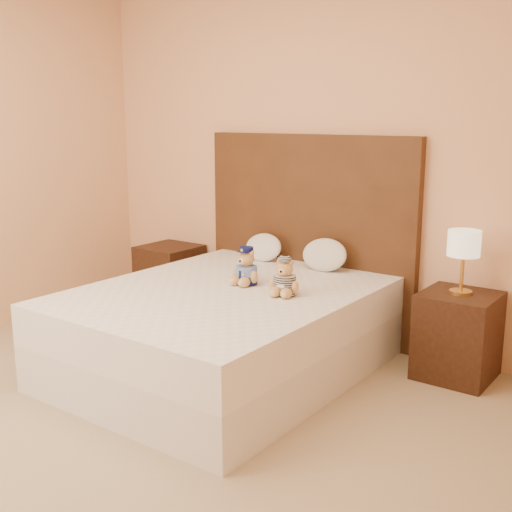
{
  "coord_description": "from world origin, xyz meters",
  "views": [
    {
      "loc": [
        2.5,
        -1.85,
        1.64
      ],
      "look_at": [
        0.07,
        1.45,
        0.73
      ],
      "focal_mm": 45.0,
      "sensor_mm": 36.0,
      "label": 1
    }
  ],
  "objects_px": {
    "pillow_left": "(263,246)",
    "nightstand_left": "(170,277)",
    "teddy_prisoner": "(285,277)",
    "pillow_right": "(324,253)",
    "bed": "(224,330)",
    "teddy_police": "(246,266)",
    "lamp": "(464,247)",
    "nightstand_right": "(458,335)"
  },
  "relations": [
    {
      "from": "pillow_right",
      "to": "bed",
      "type": "bearing_deg",
      "value": -106.82
    },
    {
      "from": "nightstand_right",
      "to": "teddy_prisoner",
      "type": "bearing_deg",
      "value": -141.91
    },
    {
      "from": "teddy_police",
      "to": "teddy_prisoner",
      "type": "distance_m",
      "value": 0.35
    },
    {
      "from": "teddy_prisoner",
      "to": "pillow_left",
      "type": "xyz_separation_m",
      "value": [
        -0.67,
        0.71,
        -0.0
      ]
    },
    {
      "from": "teddy_prisoner",
      "to": "nightstand_left",
      "type": "bearing_deg",
      "value": 146.33
    },
    {
      "from": "nightstand_left",
      "to": "teddy_prisoner",
      "type": "height_order",
      "value": "teddy_prisoner"
    },
    {
      "from": "bed",
      "to": "pillow_left",
      "type": "relative_size",
      "value": 6.34
    },
    {
      "from": "pillow_left",
      "to": "pillow_right",
      "type": "distance_m",
      "value": 0.54
    },
    {
      "from": "bed",
      "to": "teddy_police",
      "type": "relative_size",
      "value": 8.14
    },
    {
      "from": "teddy_prisoner",
      "to": "lamp",
      "type": "bearing_deg",
      "value": 26.95
    },
    {
      "from": "nightstand_left",
      "to": "pillow_left",
      "type": "xyz_separation_m",
      "value": [
        0.96,
        0.03,
        0.39
      ]
    },
    {
      "from": "teddy_police",
      "to": "teddy_prisoner",
      "type": "height_order",
      "value": "teddy_police"
    },
    {
      "from": "lamp",
      "to": "nightstand_left",
      "type": "bearing_deg",
      "value": 180.0
    },
    {
      "from": "teddy_police",
      "to": "pillow_right",
      "type": "relative_size",
      "value": 0.7
    },
    {
      "from": "nightstand_right",
      "to": "pillow_right",
      "type": "xyz_separation_m",
      "value": [
        -1.0,
        0.03,
        0.4
      ]
    },
    {
      "from": "nightstand_left",
      "to": "bed",
      "type": "bearing_deg",
      "value": -32.62
    },
    {
      "from": "nightstand_right",
      "to": "teddy_police",
      "type": "bearing_deg",
      "value": -153.24
    },
    {
      "from": "lamp",
      "to": "bed",
      "type": "bearing_deg",
      "value": -147.38
    },
    {
      "from": "lamp",
      "to": "pillow_left",
      "type": "height_order",
      "value": "lamp"
    },
    {
      "from": "teddy_prisoner",
      "to": "pillow_right",
      "type": "distance_m",
      "value": 0.72
    },
    {
      "from": "bed",
      "to": "pillow_left",
      "type": "xyz_separation_m",
      "value": [
        -0.29,
        0.83,
        0.39
      ]
    },
    {
      "from": "nightstand_left",
      "to": "teddy_prisoner",
      "type": "bearing_deg",
      "value": -22.52
    },
    {
      "from": "nightstand_left",
      "to": "lamp",
      "type": "height_order",
      "value": "lamp"
    },
    {
      "from": "bed",
      "to": "nightstand_left",
      "type": "distance_m",
      "value": 1.48
    },
    {
      "from": "nightstand_right",
      "to": "teddy_prisoner",
      "type": "xyz_separation_m",
      "value": [
        -0.86,
        -0.68,
        0.39
      ]
    },
    {
      "from": "pillow_right",
      "to": "pillow_left",
      "type": "bearing_deg",
      "value": 180.0
    },
    {
      "from": "nightstand_left",
      "to": "pillow_left",
      "type": "height_order",
      "value": "pillow_left"
    },
    {
      "from": "teddy_police",
      "to": "teddy_prisoner",
      "type": "relative_size",
      "value": 1.06
    },
    {
      "from": "nightstand_left",
      "to": "pillow_right",
      "type": "distance_m",
      "value": 1.55
    },
    {
      "from": "nightstand_right",
      "to": "pillow_left",
      "type": "relative_size",
      "value": 1.74
    },
    {
      "from": "nightstand_left",
      "to": "teddy_police",
      "type": "bearing_deg",
      "value": -25.37
    },
    {
      "from": "teddy_prisoner",
      "to": "pillow_right",
      "type": "height_order",
      "value": "pillow_right"
    },
    {
      "from": "bed",
      "to": "nightstand_left",
      "type": "height_order",
      "value": "same"
    },
    {
      "from": "bed",
      "to": "teddy_police",
      "type": "height_order",
      "value": "teddy_police"
    },
    {
      "from": "pillow_left",
      "to": "nightstand_left",
      "type": "bearing_deg",
      "value": -178.22
    },
    {
      "from": "lamp",
      "to": "pillow_right",
      "type": "bearing_deg",
      "value": 178.28
    },
    {
      "from": "nightstand_left",
      "to": "teddy_police",
      "type": "xyz_separation_m",
      "value": [
        1.29,
        -0.61,
        0.4
      ]
    },
    {
      "from": "bed",
      "to": "pillow_right",
      "type": "xyz_separation_m",
      "value": [
        0.25,
        0.83,
        0.4
      ]
    },
    {
      "from": "teddy_prisoner",
      "to": "pillow_left",
      "type": "bearing_deg",
      "value": 122.3
    },
    {
      "from": "bed",
      "to": "nightstand_left",
      "type": "relative_size",
      "value": 3.64
    },
    {
      "from": "nightstand_left",
      "to": "teddy_prisoner",
      "type": "distance_m",
      "value": 1.81
    },
    {
      "from": "pillow_left",
      "to": "pillow_right",
      "type": "relative_size",
      "value": 0.9
    }
  ]
}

